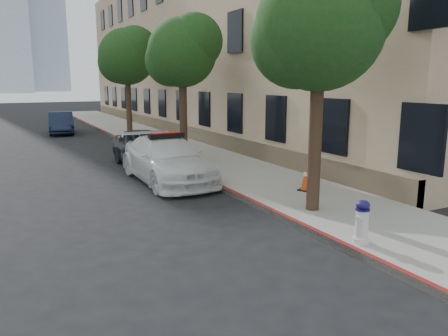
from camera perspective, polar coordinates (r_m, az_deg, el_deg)
name	(u,v)px	position (r m, az deg, el deg)	size (l,w,h in m)	color
ground	(166,210)	(10.81, -7.63, -5.41)	(120.00, 120.00, 0.00)	black
sidewalk	(167,145)	(21.20, -7.52, 3.04)	(3.20, 50.00, 0.15)	gray
curb_strip	(135,147)	(20.74, -11.53, 2.73)	(0.12, 50.00, 0.15)	maroon
building	(223,49)	(27.87, -0.12, 15.25)	(8.00, 36.00, 10.00)	tan
tower_right	(38,15)	(146.54, -23.13, 17.87)	(14.00, 14.00, 44.00)	#9EA8B7
tree_near	(321,25)	(10.09, 12.60, 17.78)	(2.92, 2.82, 5.62)	black
tree_mid	(183,52)	(17.02, -5.38, 14.87)	(2.77, 2.64, 5.43)	black
tree_far	(127,56)	(24.63, -12.52, 14.07)	(3.10, 3.00, 5.81)	black
police_car	(167,159)	(13.69, -7.47, 1.14)	(1.97, 4.78, 1.53)	white
parked_car_mid	(146,148)	(16.12, -10.20, 2.59)	(1.64, 4.08, 1.39)	#202228
parked_car_far	(61,123)	(27.81, -20.50, 5.54)	(1.34, 3.86, 1.27)	#141C33
fire_hydrant	(362,222)	(8.46, 17.56, -6.75)	(0.35, 0.31, 0.81)	silver
traffic_cone	(306,179)	(12.07, 10.67, -1.36)	(0.46, 0.46, 0.67)	black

